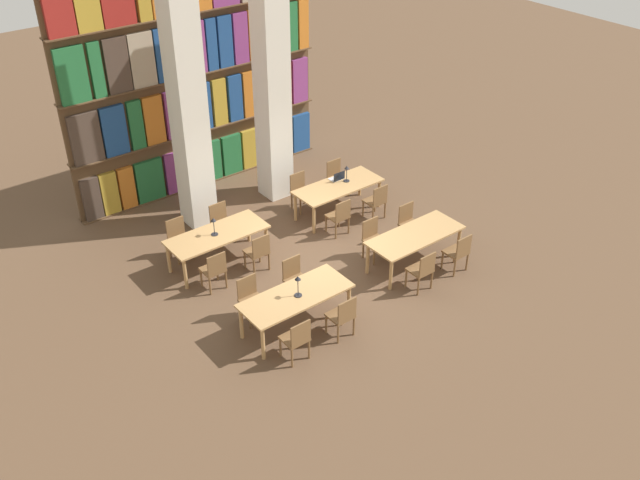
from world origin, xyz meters
The scene contains 28 objects.
ground_plane centered at (0.00, 0.00, 0.00)m, with size 40.00×40.00×0.00m, color brown.
bookshelf_bank centered at (0.00, 4.50, 2.71)m, with size 6.39×0.35×5.50m.
pillar_left centered at (-1.04, 2.96, 3.00)m, with size 0.62×0.62×6.00m.
pillar_center centered at (1.04, 2.96, 3.00)m, with size 0.62×0.62×6.00m.
reading_table_0 centered at (-1.49, -1.36, 0.65)m, with size 2.06×0.85×0.73m.
chair_0 centered at (-1.99, -2.07, 0.47)m, with size 0.42×0.40×0.86m.
chair_1 centered at (-1.99, -0.65, 0.47)m, with size 0.42×0.40×0.86m.
chair_2 centered at (-0.99, -2.07, 0.47)m, with size 0.42×0.40×0.86m.
chair_3 centered at (-0.99, -0.65, 0.47)m, with size 0.42×0.40×0.86m.
desk_lamp_0 centered at (-1.47, -1.40, 1.01)m, with size 0.14×0.14×0.42m.
reading_table_1 centered at (1.57, -1.22, 0.65)m, with size 2.06×0.85×0.73m.
chair_4 centered at (1.10, -1.93, 0.47)m, with size 0.42×0.40×0.86m.
chair_5 centered at (1.10, -0.51, 0.47)m, with size 0.42×0.40×0.86m.
chair_6 centered at (2.10, -1.93, 0.47)m, with size 0.42×0.40×0.86m.
chair_7 centered at (2.10, -0.51, 0.47)m, with size 0.42×0.40×0.86m.
reading_table_2 centered at (-1.56, 1.24, 0.65)m, with size 2.06×0.85×0.73m.
chair_8 centered at (-2.06, 0.53, 0.47)m, with size 0.42×0.40×0.86m.
chair_9 centered at (-2.06, 1.95, 0.47)m, with size 0.42×0.40×0.86m.
chair_10 centered at (-1.05, 0.53, 0.47)m, with size 0.42×0.40×0.86m.
chair_11 centered at (-1.05, 1.95, 0.47)m, with size 0.42×0.40×0.86m.
desk_lamp_1 centered at (-1.62, 1.23, 0.99)m, with size 0.14×0.14×0.39m.
reading_table_3 centered at (1.63, 1.31, 0.65)m, with size 2.06×0.85×0.73m.
chair_12 centered at (1.10, 0.61, 0.47)m, with size 0.42×0.40×0.86m.
chair_13 centered at (1.10, 2.02, 0.47)m, with size 0.42×0.40×0.86m.
chair_14 centered at (2.16, 0.61, 0.47)m, with size 0.42×0.40×0.86m.
chair_15 centered at (2.16, 2.02, 0.47)m, with size 0.42×0.40×0.86m.
desk_lamp_2 centered at (1.90, 1.35, 0.98)m, with size 0.14×0.14×0.39m.
laptop centered at (1.78, 1.54, 0.77)m, with size 0.32×0.22×0.21m.
Camera 1 is at (-7.28, -9.55, 8.43)m, focal length 40.00 mm.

